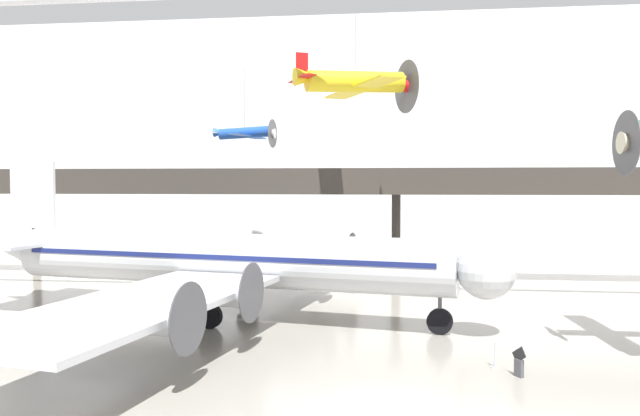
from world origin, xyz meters
TOP-DOWN VIEW (x-y plane):
  - ground_plane at (0.00, 0.00)m, footprint 260.00×260.00m
  - hangar_back_wall at (0.00, 38.03)m, footprint 140.00×3.00m
  - mezzanine_walkway at (0.00, 26.91)m, footprint 110.00×3.20m
  - airliner_silver_main at (-9.60, 12.46)m, footprint 31.61×36.27m
  - suspended_plane_blue_trainer at (-12.36, 28.79)m, footprint 5.38×6.58m
  - suspended_plane_yellow_lowwing at (-2.63, 18.46)m, footprint 8.32×9.47m
  - stanchion_barrier at (4.08, 4.74)m, footprint 0.36×0.36m
  - info_sign_pedestal at (4.83, 3.60)m, footprint 0.43×0.69m

SIDE VIEW (x-z plane):
  - ground_plane at x=0.00m, z-range 0.00..0.00m
  - stanchion_barrier at x=4.08m, z-range -0.21..0.87m
  - info_sign_pedestal at x=4.83m, z-range -0.17..1.08m
  - airliner_silver_main at x=-9.60m, z-range -1.22..7.73m
  - mezzanine_walkway at x=0.00m, z-range 2.76..11.50m
  - hangar_back_wall at x=0.00m, z-range 0.00..23.19m
  - suspended_plane_blue_trainer at x=-12.36m, z-range 7.83..15.60m
  - suspended_plane_yellow_lowwing at x=-2.63m, z-range 10.97..17.08m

